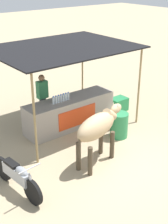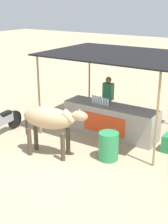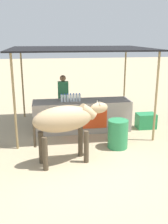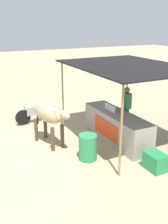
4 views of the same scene
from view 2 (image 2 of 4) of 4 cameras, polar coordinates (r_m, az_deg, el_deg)
name	(u,v)px [view 2 (image 2 of 4)]	position (r m, az deg, el deg)	size (l,w,h in m)	color
ground_plane	(69,163)	(8.28, -2.70, -9.23)	(60.00, 60.00, 0.00)	tan
stall_counter	(110,120)	(9.77, 4.84, -1.52)	(3.00, 0.82, 0.96)	#9E9389
stall_awning	(117,56)	(9.51, 6.07, 10.06)	(4.20, 3.20, 2.53)	black
water_bottle_row	(100,101)	(9.69, 2.99, 2.09)	(0.61, 0.07, 0.25)	silver
vendor_behind_counter	(108,100)	(10.50, 4.41, 2.16)	(0.34, 0.22, 1.65)	#383842
water_barrel	(108,146)	(8.30, 4.49, -6.23)	(0.53, 0.53, 0.76)	#2D8C51
cow	(50,120)	(8.28, -6.21, -1.43)	(1.85, 0.84, 1.44)	tan
motorcycle_parked	(1,122)	(10.08, -14.85, -1.77)	(0.55, 1.80, 0.90)	black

